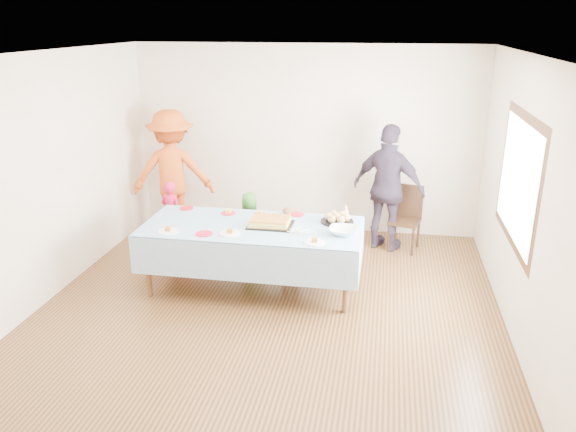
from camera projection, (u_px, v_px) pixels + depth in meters
name	position (u px, v px, depth m)	size (l,w,h in m)	color
ground	(271.00, 304.00, 6.28)	(5.00, 5.00, 0.00)	#422812
room_walls	(275.00, 148.00, 5.68)	(5.04, 5.04, 2.72)	beige
party_table	(252.00, 230.00, 6.43)	(2.50, 1.10, 0.78)	#512F1B
birthday_cake	(270.00, 222.00, 6.40)	(0.50, 0.39, 0.09)	black
rolls_tray	(337.00, 218.00, 6.49)	(0.38, 0.38, 0.12)	black
punch_bowl	(343.00, 231.00, 6.14)	(0.31, 0.31, 0.08)	silver
party_hat	(346.00, 211.00, 6.59)	(0.11, 0.11, 0.19)	white
fork_pile	(300.00, 231.00, 6.16)	(0.24, 0.18, 0.07)	white
plate_red_far_a	(186.00, 208.00, 6.98)	(0.17, 0.17, 0.01)	red
plate_red_far_b	(228.00, 213.00, 6.80)	(0.17, 0.17, 0.01)	red
plate_red_far_c	(260.00, 215.00, 6.75)	(0.16, 0.16, 0.01)	red
plate_red_far_d	(297.00, 214.00, 6.76)	(0.17, 0.17, 0.01)	red
plate_red_near	(204.00, 234.00, 6.15)	(0.19, 0.19, 0.01)	red
plate_white_left	(168.00, 231.00, 6.22)	(0.24, 0.24, 0.01)	white
plate_white_mid	(230.00, 233.00, 6.16)	(0.23, 0.23, 0.01)	white
plate_white_right	(315.00, 242.00, 5.91)	(0.21, 0.21, 0.01)	white
dining_chair	(406.00, 214.00, 7.66)	(0.47, 0.47, 0.89)	black
toddler_left	(172.00, 213.00, 7.84)	(0.33, 0.22, 0.90)	#E11C51
toddler_mid	(250.00, 223.00, 7.50)	(0.42, 0.27, 0.86)	#337B29
toddler_right	(287.00, 239.00, 6.97)	(0.41, 0.32, 0.85)	tan
adult_left	(172.00, 172.00, 8.15)	(1.17, 0.67, 1.81)	#D6561A
adult_right	(388.00, 188.00, 7.52)	(1.01, 0.42, 1.73)	#352B3B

